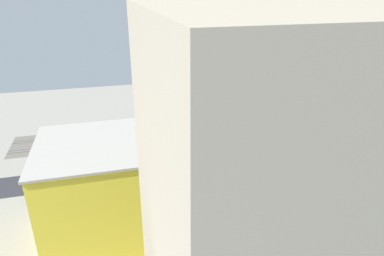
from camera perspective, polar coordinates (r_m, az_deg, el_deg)
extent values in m
plane|color=gray|center=(87.14, -0.63, -5.34)|extent=(147.21, 147.21, 0.00)
cube|color=#665E54|center=(104.01, -3.10, -0.41)|extent=(92.16, 15.25, 0.01)
cube|color=#2D2D33|center=(85.37, -0.30, -5.99)|extent=(92.10, 10.07, 0.01)
cube|color=#9E9EA8|center=(107.38, -3.49, 0.47)|extent=(92.00, 1.19, 0.12)
cube|color=#9E9EA8|center=(106.08, -3.35, 0.17)|extent=(92.00, 1.19, 0.12)
cube|color=#9E9EA8|center=(101.80, -2.84, -0.84)|extent=(92.00, 1.19, 0.12)
cube|color=#9E9EA8|center=(100.51, -2.68, -1.17)|extent=(92.00, 1.19, 0.12)
cube|color=#B73328|center=(95.80, 0.17, 0.03)|extent=(61.21, 5.74, 0.42)
cylinder|color=slate|center=(106.49, 14.63, 0.49)|extent=(0.30, 0.30, 3.71)
cylinder|color=slate|center=(100.75, 7.75, -0.27)|extent=(0.30, 0.30, 3.71)
cylinder|color=slate|center=(96.63, 0.16, -1.10)|extent=(0.30, 0.30, 3.71)
cylinder|color=slate|center=(94.36, -7.94, -1.96)|extent=(0.30, 0.30, 3.71)
cylinder|color=slate|center=(94.07, -16.28, -2.81)|extent=(0.30, 0.30, 3.71)
cube|color=black|center=(111.82, 6.91, 1.46)|extent=(15.91, 2.37, 1.00)
cylinder|color=black|center=(110.67, 6.22, 2.21)|extent=(12.88, 2.58, 2.43)
cube|color=black|center=(113.23, 9.26, 2.21)|extent=(3.07, 2.66, 3.24)
cylinder|color=black|center=(108.42, 3.82, 2.93)|extent=(0.70, 0.70, 1.40)
cube|color=black|center=(122.61, 17.86, 2.36)|extent=(16.32, 2.47, 0.60)
cube|color=#4C7F4C|center=(121.90, 17.98, 3.31)|extent=(18.14, 3.06, 3.71)
cylinder|color=#355935|center=(121.24, 18.11, 4.24)|extent=(17.41, 3.05, 2.85)
cube|color=black|center=(93.47, 10.13, -3.53)|extent=(3.74, 1.79, 0.30)
cube|color=silver|center=(93.24, 10.15, -3.24)|extent=(4.44, 1.88, 0.75)
cube|color=#1E2328|center=(92.93, 10.18, -2.85)|extent=(2.51, 1.61, 0.68)
cube|color=black|center=(91.64, 6.60, -3.88)|extent=(3.96, 1.83, 0.30)
cube|color=silver|center=(91.40, 6.61, -3.57)|extent=(4.71, 1.91, 0.78)
cube|color=#1E2328|center=(91.08, 6.63, -3.18)|extent=(2.65, 1.67, 0.61)
cube|color=black|center=(89.56, 3.15, -4.43)|extent=(3.57, 1.71, 0.30)
cube|color=gray|center=(89.32, 3.15, -4.14)|extent=(4.25, 1.79, 0.72)
cube|color=#1E2328|center=(89.00, 3.16, -3.74)|extent=(2.39, 1.56, 0.67)
cube|color=black|center=(88.48, -0.56, -4.76)|extent=(3.48, 1.72, 0.30)
cube|color=black|center=(88.24, -0.57, -4.46)|extent=(4.14, 1.80, 0.72)
cube|color=#1E2328|center=(87.94, -0.57, -4.09)|extent=(2.32, 1.57, 0.56)
cube|color=black|center=(86.87, -4.49, -5.40)|extent=(3.76, 1.76, 0.30)
cube|color=black|center=(86.62, -4.50, -5.09)|extent=(4.47, 1.84, 0.76)
cube|color=#1E2328|center=(86.31, -4.51, -4.71)|extent=(2.51, 1.61, 0.56)
cube|color=black|center=(86.81, -8.78, -5.64)|extent=(3.95, 1.91, 0.30)
cube|color=#474C51|center=(86.52, -8.80, -5.30)|extent=(4.69, 2.01, 0.89)
cube|color=#1E2328|center=(86.20, -8.83, -4.89)|extent=(2.65, 1.72, 0.51)
cube|color=yellow|center=(62.12, -4.99, -9.00)|extent=(40.67, 19.11, 17.31)
cube|color=#ADA89E|center=(57.89, -5.29, -1.56)|extent=(41.27, 19.71, 0.40)
cube|color=gray|center=(72.48, 15.38, -12.26)|extent=(3.60, 3.60, 1.20)
cube|color=yellow|center=(64.73, 16.87, -0.55)|extent=(1.40, 1.40, 33.37)
cube|color=yellow|center=(53.74, 18.00, 13.89)|extent=(12.73, 15.76, 1.20)
cube|color=gray|center=(64.63, 19.30, 15.15)|extent=(3.05, 3.12, 2.00)
cube|color=black|center=(81.39, -0.51, -7.36)|extent=(8.31, 2.69, 0.50)
cube|color=silver|center=(80.72, 0.22, -6.30)|extent=(6.24, 2.76, 2.79)
cube|color=maroon|center=(80.34, -2.67, -6.71)|extent=(2.26, 2.47, 2.23)
cube|color=black|center=(78.26, -14.09, -9.53)|extent=(9.45, 2.66, 0.50)
cube|color=silver|center=(77.36, -13.36, -8.34)|extent=(7.17, 2.84, 2.98)
cube|color=silver|center=(77.64, -16.82, -8.94)|extent=(2.38, 2.67, 2.27)
cube|color=black|center=(80.45, -3.00, -7.80)|extent=(8.66, 2.61, 0.50)
cube|color=white|center=(79.77, -2.29, -6.75)|extent=(6.62, 2.75, 2.67)
cube|color=maroon|center=(79.36, -5.37, -7.08)|extent=(2.17, 2.54, 2.52)
cylinder|color=brown|center=(93.35, 19.78, -3.51)|extent=(0.44, 0.44, 3.68)
sphere|color=#28662D|center=(91.98, 20.06, -1.67)|extent=(4.18, 4.18, 4.18)
cylinder|color=brown|center=(78.14, -12.45, -8.17)|extent=(0.39, 0.39, 3.37)
sphere|color=#38843D|center=(76.22, -12.70, -5.66)|extent=(6.32, 6.32, 6.32)
cylinder|color=brown|center=(92.20, 20.08, -3.96)|extent=(0.43, 0.43, 3.50)
sphere|color=#2D7233|center=(90.59, 20.41, -1.78)|extent=(6.05, 6.05, 6.05)
cylinder|color=brown|center=(82.31, 5.26, -6.20)|extent=(0.47, 0.47, 2.73)
sphere|color=#28662D|center=(80.67, 5.35, -4.05)|extent=(6.02, 6.02, 6.02)
cylinder|color=#333333|center=(80.49, 0.90, -5.68)|extent=(0.16, 0.16, 5.53)
cube|color=black|center=(78.98, 0.91, -3.64)|extent=(0.36, 0.36, 0.90)
sphere|color=yellow|center=(79.07, 0.76, -3.85)|extent=(0.20, 0.20, 0.20)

